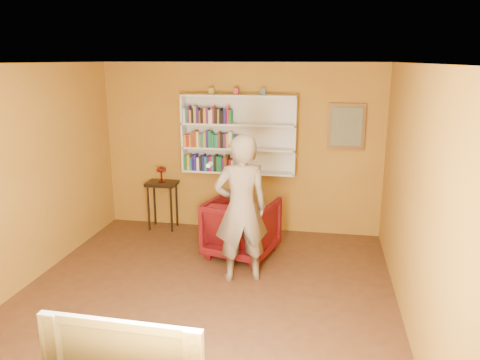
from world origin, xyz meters
name	(u,v)px	position (x,y,z in m)	size (l,w,h in m)	color
room_shell	(200,219)	(0.00, 0.00, 1.02)	(5.30, 5.80, 2.88)	#4A2B17
bookshelf	(239,134)	(0.00, 2.41, 1.59)	(1.80, 0.29, 1.23)	white
books_row_lower	(209,163)	(-0.47, 2.30, 1.13)	(0.79, 0.18, 0.26)	#19703A
books_row_middle	(211,140)	(-0.43, 2.30, 1.51)	(0.86, 0.19, 0.27)	orange
books_row_upper	(208,116)	(-0.48, 2.30, 1.89)	(0.77, 0.19, 0.27)	white
ornament_left	(211,91)	(-0.43, 2.35, 2.26)	(0.07, 0.07, 0.10)	olive
ornament_centre	(236,91)	(-0.04, 2.35, 2.26)	(0.07, 0.07, 0.10)	#903043
ornament_right	(263,92)	(0.38, 2.35, 2.26)	(0.07, 0.07, 0.10)	#436271
framed_painting	(347,127)	(1.65, 2.46, 1.75)	(0.55, 0.05, 0.70)	brown
console_table	(162,190)	(-1.26, 2.25, 0.66)	(0.49, 0.37, 0.80)	black
ruby_lustre	(161,171)	(-1.26, 2.25, 0.98)	(0.16, 0.16, 0.26)	maroon
armchair	(242,227)	(0.22, 1.39, 0.42)	(0.90, 0.92, 0.84)	#45040B
person	(241,209)	(0.35, 0.66, 0.94)	(0.69, 0.45, 1.88)	#756656
game_remote	(210,165)	(0.02, 0.37, 1.55)	(0.04, 0.15, 0.04)	silver
television	(129,355)	(0.11, -2.25, 0.84)	(1.10, 0.14, 0.63)	black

